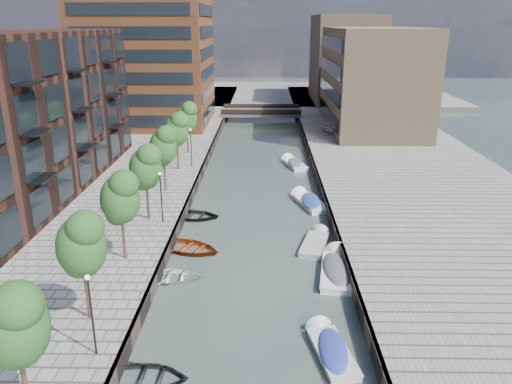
{
  "coord_description": "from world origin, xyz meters",
  "views": [
    {
      "loc": [
        0.66,
        -11.56,
        15.74
      ],
      "look_at": [
        0.0,
        24.26,
        3.5
      ],
      "focal_mm": 35.0,
      "sensor_mm": 36.0,
      "label": 1
    }
  ],
  "objects_px": {
    "sloop_4": "(193,218)",
    "tree_3": "(145,166)",
    "tree_6": "(187,117)",
    "sloop_3": "(172,280)",
    "motorboat_1": "(337,269)",
    "motorboat_2": "(316,243)",
    "tree_4": "(163,145)",
    "tree_2": "(120,196)",
    "motorboat_0": "(330,348)",
    "bridge": "(261,112)",
    "tree_1": "(81,243)",
    "sloop_2": "(189,251)",
    "tree_5": "(176,129)",
    "tree_0": "(14,323)",
    "motorboat_4": "(293,164)",
    "motorboat_3": "(308,202)",
    "sloop_1": "(146,381)",
    "car": "(331,128)"
  },
  "relations": [
    {
      "from": "sloop_4",
      "to": "tree_3",
      "type": "bearing_deg",
      "value": 135.32
    },
    {
      "from": "tree_6",
      "to": "sloop_4",
      "type": "bearing_deg",
      "value": -80.46
    },
    {
      "from": "tree_3",
      "to": "sloop_3",
      "type": "xyz_separation_m",
      "value": [
        3.21,
        -8.11,
        -5.31
      ]
    },
    {
      "from": "motorboat_1",
      "to": "motorboat_2",
      "type": "bearing_deg",
      "value": 102.33
    },
    {
      "from": "tree_3",
      "to": "tree_4",
      "type": "xyz_separation_m",
      "value": [
        0.0,
        7.0,
        0.0
      ]
    },
    {
      "from": "tree_6",
      "to": "sloop_4",
      "type": "height_order",
      "value": "tree_6"
    },
    {
      "from": "tree_2",
      "to": "motorboat_0",
      "type": "bearing_deg",
      "value": -33.68
    },
    {
      "from": "bridge",
      "to": "motorboat_2",
      "type": "height_order",
      "value": "bridge"
    },
    {
      "from": "tree_1",
      "to": "sloop_3",
      "type": "relative_size",
      "value": 1.47
    },
    {
      "from": "tree_4",
      "to": "sloop_2",
      "type": "bearing_deg",
      "value": -71.11
    },
    {
      "from": "tree_4",
      "to": "tree_5",
      "type": "distance_m",
      "value": 7.0
    },
    {
      "from": "sloop_2",
      "to": "motorboat_1",
      "type": "distance_m",
      "value": 10.72
    },
    {
      "from": "tree_1",
      "to": "tree_6",
      "type": "xyz_separation_m",
      "value": [
        0.0,
        35.0,
        0.0
      ]
    },
    {
      "from": "tree_0",
      "to": "motorboat_4",
      "type": "height_order",
      "value": "tree_0"
    },
    {
      "from": "motorboat_2",
      "to": "tree_4",
      "type": "bearing_deg",
      "value": 144.15
    },
    {
      "from": "motorboat_0",
      "to": "motorboat_1",
      "type": "relative_size",
      "value": 0.79
    },
    {
      "from": "tree_1",
      "to": "motorboat_4",
      "type": "height_order",
      "value": "tree_1"
    },
    {
      "from": "sloop_2",
      "to": "motorboat_0",
      "type": "bearing_deg",
      "value": -120.44
    },
    {
      "from": "tree_6",
      "to": "motorboat_2",
      "type": "bearing_deg",
      "value": -60.92
    },
    {
      "from": "motorboat_0",
      "to": "bridge",
      "type": "bearing_deg",
      "value": 93.66
    },
    {
      "from": "tree_0",
      "to": "tree_5",
      "type": "distance_m",
      "value": 35.0
    },
    {
      "from": "motorboat_1",
      "to": "tree_3",
      "type": "bearing_deg",
      "value": 153.98
    },
    {
      "from": "tree_6",
      "to": "tree_5",
      "type": "bearing_deg",
      "value": -90.0
    },
    {
      "from": "motorboat_4",
      "to": "sloop_4",
      "type": "bearing_deg",
      "value": -119.35
    },
    {
      "from": "motorboat_0",
      "to": "motorboat_2",
      "type": "xyz_separation_m",
      "value": [
        0.52,
        12.92,
        -0.09
      ]
    },
    {
      "from": "bridge",
      "to": "tree_6",
      "type": "xyz_separation_m",
      "value": [
        -8.5,
        -26.0,
        3.92
      ]
    },
    {
      "from": "tree_5",
      "to": "tree_6",
      "type": "bearing_deg",
      "value": 90.0
    },
    {
      "from": "sloop_2",
      "to": "motorboat_2",
      "type": "distance_m",
      "value": 9.42
    },
    {
      "from": "tree_5",
      "to": "motorboat_1",
      "type": "bearing_deg",
      "value": -56.13
    },
    {
      "from": "sloop_2",
      "to": "tree_3",
      "type": "bearing_deg",
      "value": 66.36
    },
    {
      "from": "tree_2",
      "to": "tree_5",
      "type": "relative_size",
      "value": 1.0
    },
    {
      "from": "sloop_2",
      "to": "motorboat_3",
      "type": "xyz_separation_m",
      "value": [
        9.45,
        10.07,
        0.21
      ]
    },
    {
      "from": "sloop_1",
      "to": "car",
      "type": "distance_m",
      "value": 52.2
    },
    {
      "from": "tree_0",
      "to": "motorboat_1",
      "type": "relative_size",
      "value": 1.0
    },
    {
      "from": "tree_4",
      "to": "motorboat_0",
      "type": "relative_size",
      "value": 1.26
    },
    {
      "from": "tree_6",
      "to": "sloop_2",
      "type": "relative_size",
      "value": 1.25
    },
    {
      "from": "bridge",
      "to": "motorboat_2",
      "type": "xyz_separation_m",
      "value": [
        4.51,
        -49.4,
        -1.3
      ]
    },
    {
      "from": "sloop_3",
      "to": "car",
      "type": "distance_m",
      "value": 43.3
    },
    {
      "from": "tree_3",
      "to": "sloop_4",
      "type": "xyz_separation_m",
      "value": [
        3.1,
        2.55,
        -5.31
      ]
    },
    {
      "from": "bridge",
      "to": "car",
      "type": "xyz_separation_m",
      "value": [
        9.87,
        -14.59,
        0.29
      ]
    },
    {
      "from": "tree_2",
      "to": "motorboat_2",
      "type": "xyz_separation_m",
      "value": [
        13.01,
        4.6,
        -5.22
      ]
    },
    {
      "from": "sloop_1",
      "to": "motorboat_2",
      "type": "bearing_deg",
      "value": -28.76
    },
    {
      "from": "sloop_3",
      "to": "motorboat_0",
      "type": "relative_size",
      "value": 0.86
    },
    {
      "from": "tree_5",
      "to": "sloop_4",
      "type": "distance_m",
      "value": 13.0
    },
    {
      "from": "tree_4",
      "to": "tree_1",
      "type": "bearing_deg",
      "value": -90.0
    },
    {
      "from": "tree_3",
      "to": "motorboat_4",
      "type": "distance_m",
      "value": 23.44
    },
    {
      "from": "sloop_2",
      "to": "motorboat_3",
      "type": "height_order",
      "value": "motorboat_3"
    },
    {
      "from": "tree_4",
      "to": "motorboat_4",
      "type": "bearing_deg",
      "value": 44.37
    },
    {
      "from": "sloop_4",
      "to": "motorboat_2",
      "type": "height_order",
      "value": "motorboat_2"
    },
    {
      "from": "tree_4",
      "to": "car",
      "type": "bearing_deg",
      "value": 54.14
    }
  ]
}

